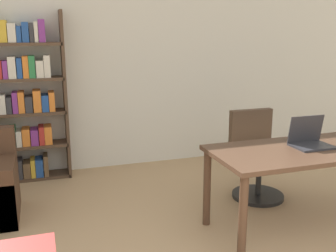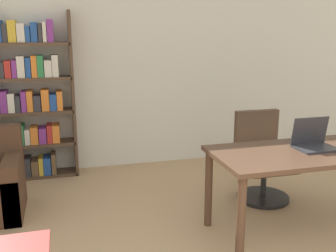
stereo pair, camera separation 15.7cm
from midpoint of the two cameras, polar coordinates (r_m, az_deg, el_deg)
name	(u,v)px [view 2 (the right image)]	position (r m, az deg, el deg)	size (l,w,h in m)	color
wall_back	(147,66)	(5.32, -2.23, 8.73)	(8.00, 0.06, 2.70)	silver
desk	(313,160)	(3.74, 21.46, -4.66)	(1.82, 0.80, 0.77)	#4C3323
laptop	(314,142)	(3.75, 21.51, -2.14)	(0.35, 0.26, 0.27)	#2D2D33
office_chair	(261,161)	(4.44, 14.39, -4.92)	(0.56, 0.56, 0.95)	black
bookshelf	(30,101)	(5.04, -18.59, 3.48)	(0.96, 0.28, 2.04)	#4C3828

